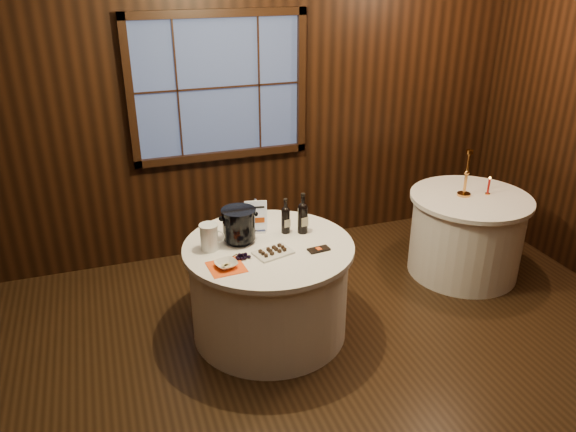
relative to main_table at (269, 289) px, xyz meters
name	(u,v)px	position (x,y,z in m)	size (l,w,h in m)	color
ground	(316,418)	(0.00, -1.00, -0.39)	(6.00, 6.00, 0.00)	black
back_wall	(219,99)	(0.00, 1.48, 1.16)	(6.00, 0.10, 3.00)	black
main_table	(269,289)	(0.00, 0.00, 0.00)	(1.28, 1.28, 0.77)	white
side_table	(466,234)	(2.00, 0.30, 0.00)	(1.08, 1.08, 0.77)	white
sign_stand	(256,221)	(-0.03, 0.24, 0.48)	(0.17, 0.11, 0.28)	silver
port_bottle_left	(286,218)	(0.19, 0.15, 0.51)	(0.07, 0.07, 0.28)	black
port_bottle_right	(303,216)	(0.31, 0.11, 0.52)	(0.08, 0.08, 0.33)	black
ice_bucket	(239,225)	(-0.19, 0.12, 0.52)	(0.26, 0.26, 0.26)	black
chocolate_plate	(273,252)	(-0.01, -0.14, 0.40)	(0.31, 0.24, 0.04)	white
chocolate_box	(319,249)	(0.32, -0.20, 0.39)	(0.16, 0.08, 0.01)	black
grape_bunch	(243,256)	(-0.24, -0.14, 0.40)	(0.17, 0.08, 0.04)	black
glass_pitcher	(209,237)	(-0.43, 0.07, 0.48)	(0.18, 0.14, 0.20)	white
orange_napkin	(226,267)	(-0.38, -0.23, 0.38)	(0.24, 0.24, 0.00)	#FC5015
cracker_bowl	(226,264)	(-0.38, -0.23, 0.41)	(0.15, 0.15, 0.04)	white
brass_candlestick	(466,179)	(1.94, 0.34, 0.54)	(0.12, 0.12, 0.43)	#CC8A40
red_candle	(488,187)	(2.16, 0.29, 0.45)	(0.05, 0.05, 0.17)	#CC8A40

